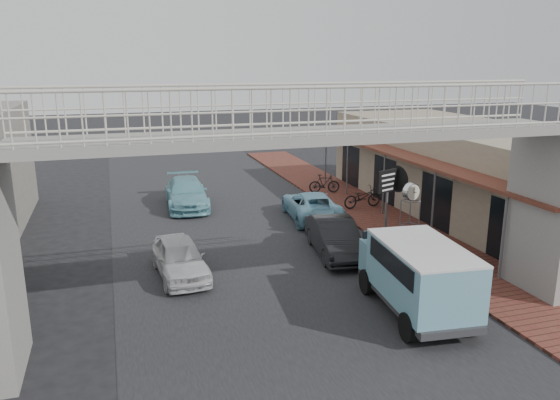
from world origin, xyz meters
TOP-DOWN VIEW (x-y plane):
  - ground at (0.00, 0.00)m, footprint 120.00×120.00m
  - road_strip at (0.00, 0.00)m, footprint 10.00×60.00m
  - sidewalk at (6.50, 3.00)m, footprint 3.00×40.00m
  - shophouse_row at (10.97, 4.00)m, footprint 7.20×18.00m
  - footbridge at (0.00, -4.00)m, footprint 16.40×2.40m
  - white_hatchback at (-2.85, 0.51)m, footprint 1.73×3.81m
  - dark_sedan at (2.81, 0.88)m, footprint 1.93×4.18m
  - angkot_curb at (3.63, 5.54)m, footprint 2.49×4.63m
  - angkot_far at (-1.43, 9.26)m, footprint 2.18×4.79m
  - angkot_van at (3.11, -4.25)m, footprint 2.34×4.46m
  - motorcycle_near at (6.47, 6.24)m, footprint 1.99×0.85m
  - motorcycle_far at (5.88, 9.60)m, footprint 1.68×0.81m
  - street_clock at (5.30, -0.02)m, footprint 0.67×0.60m
  - arrow_sign at (5.87, 1.78)m, footprint 1.76×1.19m

SIDE VIEW (x-z plane):
  - ground at x=0.00m, z-range 0.00..0.00m
  - road_strip at x=0.00m, z-range 0.00..0.01m
  - sidewalk at x=6.50m, z-range 0.00..0.10m
  - motorcycle_far at x=5.88m, z-range 0.10..1.08m
  - motorcycle_near at x=6.47m, z-range 0.10..1.12m
  - angkot_curb at x=3.63m, z-range 0.00..1.24m
  - white_hatchback at x=-2.85m, z-range 0.00..1.27m
  - dark_sedan at x=2.81m, z-range 0.00..1.33m
  - angkot_far at x=-1.43m, z-range 0.00..1.36m
  - angkot_van at x=3.11m, z-range 0.28..2.39m
  - shophouse_row at x=10.97m, z-range 0.01..4.01m
  - street_clock at x=5.30m, z-range 0.96..3.58m
  - arrow_sign at x=5.87m, z-range 1.00..3.91m
  - footbridge at x=0.00m, z-range 0.01..6.35m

